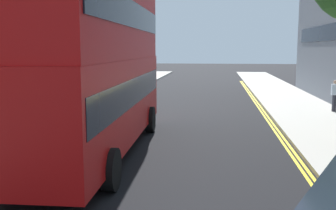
# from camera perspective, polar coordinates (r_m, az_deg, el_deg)

# --- Properties ---
(sidewalk_right) EXTENTS (4.00, 80.00, 0.14)m
(sidewalk_right) POSITION_cam_1_polar(r_m,az_deg,el_deg) (16.80, 23.09, -3.80)
(sidewalk_right) COLOR #ADA89E
(sidewalk_right) RESTS_ON ground
(sidewalk_left) EXTENTS (4.00, 80.00, 0.14)m
(sidewalk_left) POSITION_cam_1_polar(r_m,az_deg,el_deg) (18.18, -20.39, -2.78)
(sidewalk_left) COLOR #ADA89E
(sidewalk_left) RESTS_ON ground
(kerb_line_outer) EXTENTS (0.10, 56.00, 0.01)m
(kerb_line_outer) POSITION_cam_1_polar(r_m,az_deg,el_deg) (14.43, 17.18, -5.66)
(kerb_line_outer) COLOR yellow
(kerb_line_outer) RESTS_ON ground
(kerb_line_inner) EXTENTS (0.10, 56.00, 0.01)m
(kerb_line_inner) POSITION_cam_1_polar(r_m,az_deg,el_deg) (14.41, 16.55, -5.66)
(kerb_line_inner) COLOR yellow
(kerb_line_inner) RESTS_ON ground
(double_decker_bus_away) EXTENTS (3.03, 10.87, 5.64)m
(double_decker_bus_away) POSITION_cam_1_polar(r_m,az_deg,el_deg) (12.67, -10.43, 6.53)
(double_decker_bus_away) COLOR #B20F0F
(double_decker_bus_away) RESTS_ON ground
(pedestrian_far) EXTENTS (0.34, 0.22, 1.62)m
(pedestrian_far) POSITION_cam_1_polar(r_m,az_deg,el_deg) (22.04, 23.01, 1.33)
(pedestrian_far) COLOR #2D2D38
(pedestrian_far) RESTS_ON sidewalk_right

